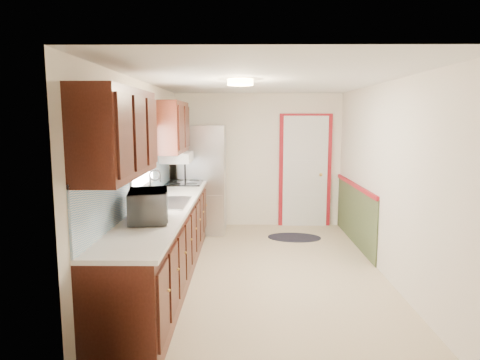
{
  "coord_description": "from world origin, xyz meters",
  "views": [
    {
      "loc": [
        -0.25,
        -5.24,
        1.94
      ],
      "look_at": [
        -0.31,
        0.31,
        1.15
      ],
      "focal_mm": 32.0,
      "sensor_mm": 36.0,
      "label": 1
    }
  ],
  "objects": [
    {
      "name": "ceiling_fixture",
      "position": [
        -0.3,
        -0.2,
        2.36
      ],
      "size": [
        0.3,
        0.3,
        0.06
      ],
      "primitive_type": "cylinder",
      "color": "#FFD88C",
      "rests_on": "room_shell"
    },
    {
      "name": "back_wall_trim",
      "position": [
        0.99,
        2.21,
        0.89
      ],
      "size": [
        1.12,
        2.3,
        2.08
      ],
      "color": "maroon",
      "rests_on": "ground"
    },
    {
      "name": "microwave",
      "position": [
        -1.2,
        -1.1,
        1.13
      ],
      "size": [
        0.41,
        0.6,
        0.38
      ],
      "primitive_type": "imported",
      "rotation": [
        0.0,
        0.0,
        1.76
      ],
      "color": "white",
      "rests_on": "kitchen_run"
    },
    {
      "name": "room_shell",
      "position": [
        0.0,
        0.0,
        1.2
      ],
      "size": [
        3.2,
        5.2,
        2.52
      ],
      "color": "#C5B18B",
      "rests_on": "ground"
    },
    {
      "name": "cooktop",
      "position": [
        -1.19,
        1.4,
        0.95
      ],
      "size": [
        0.54,
        0.65,
        0.02
      ],
      "primitive_type": "cube",
      "color": "black",
      "rests_on": "kitchen_run"
    },
    {
      "name": "refrigerator",
      "position": [
        -0.96,
        2.05,
        0.92
      ],
      "size": [
        0.77,
        0.77,
        1.84
      ],
      "rotation": [
        0.0,
        0.0,
        -0.01
      ],
      "color": "#B7B7BC",
      "rests_on": "ground"
    },
    {
      "name": "kitchen_run",
      "position": [
        -1.24,
        -0.29,
        0.81
      ],
      "size": [
        0.63,
        4.0,
        2.2
      ],
      "color": "#35130C",
      "rests_on": "ground"
    },
    {
      "name": "rug",
      "position": [
        0.58,
        1.62,
        0.01
      ],
      "size": [
        0.92,
        0.65,
        0.01
      ],
      "primitive_type": "ellipsoid",
      "rotation": [
        0.0,
        0.0,
        -0.1
      ],
      "color": "black",
      "rests_on": "ground"
    }
  ]
}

